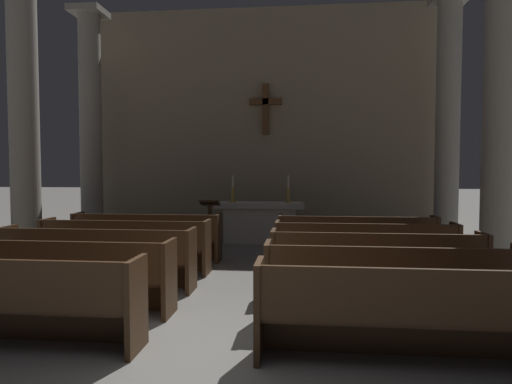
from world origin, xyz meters
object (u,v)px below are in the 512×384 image
object	(u,v)px
column_left_second	(24,114)
pew_right_row_5	(356,240)
pew_right_row_4	(365,250)
altar	(260,221)
pew_right_row_2	(392,284)
column_left_third	(91,127)
pew_right_row_3	(376,264)
candlestick_left	(233,194)
pew_left_row_2	(57,275)
pew_right_row_1	(416,314)
lectern	(210,226)
column_right_second	(500,107)
column_right_third	(448,124)
candlestick_right	(288,194)
pew_left_row_5	(147,237)
pew_left_row_4	(125,246)
pew_left_row_3	(97,258)

from	to	relation	value
column_left_second	pew_right_row_5	bearing A→B (deg)	0.45
pew_right_row_4	altar	size ratio (longest dim) A/B	1.36
pew_right_row_2	column_left_third	xyz separation A→B (m)	(-6.70, 6.08, 2.49)
pew_right_row_3	candlestick_left	xyz separation A→B (m)	(-2.78, 4.61, 0.75)
pew_left_row_2	pew_right_row_4	distance (m)	4.70
altar	pew_right_row_5	bearing A→B (deg)	-49.34
pew_right_row_1	lectern	xyz separation A→B (m)	(-3.13, 5.60, 0.07)
column_left_second	column_right_second	xyz separation A→B (m)	(9.24, 0.00, 0.00)
column_left_third	pew_right_row_1	bearing A→B (deg)	-46.98
column_right_third	candlestick_right	size ratio (longest dim) A/B	8.95
pew_left_row_5	candlestick_right	world-z (taller)	candlestick_right
pew_right_row_5	lectern	distance (m)	3.36
column_left_third	candlestick_left	world-z (taller)	column_left_third
pew_right_row_1	pew_left_row_5	bearing A→B (deg)	133.57
altar	candlestick_right	bearing A→B (deg)	-0.00
column_left_second	pew_right_row_3	bearing A→B (deg)	-17.67
pew_right_row_2	column_right_second	size ratio (longest dim) A/B	0.49
candlestick_left	lectern	xyz separation A→B (m)	(-0.34, -1.20, -0.68)
pew_left_row_2	column_right_second	world-z (taller)	column_right_second
altar	lectern	xyz separation A→B (m)	(-1.04, -1.20, 0.01)
candlestick_left	pew_left_row_4	bearing A→B (deg)	-111.44
pew_right_row_3	altar	world-z (taller)	altar
candlestick_left	candlestick_right	world-z (taller)	same
pew_left_row_2	pew_right_row_5	world-z (taller)	same
pew_left_row_4	pew_right_row_2	size ratio (longest dim) A/B	1.00
pew_right_row_5	column_right_second	xyz separation A→B (m)	(2.54, -0.05, 2.49)
column_left_second	column_left_third	world-z (taller)	same
altar	pew_left_row_4	bearing A→B (deg)	-120.61
pew_left_row_5	column_left_second	xyz separation A→B (m)	(-2.54, -0.05, 2.49)
column_left_third	pew_left_row_2	bearing A→B (deg)	-67.36
pew_right_row_3	pew_right_row_4	world-z (taller)	same
pew_left_row_5	altar	distance (m)	3.19
pew_right_row_1	altar	xyz separation A→B (m)	(-2.08, 6.80, 0.06)
pew_left_row_3	lectern	xyz separation A→B (m)	(1.04, 3.41, 0.07)
pew_right_row_1	column_right_second	world-z (taller)	column_right_second
column_right_second	pew_left_row_4	bearing A→B (deg)	-171.17
pew_left_row_4	candlestick_right	size ratio (longest dim) A/B	4.39
pew_right_row_4	pew_right_row_2	bearing A→B (deg)	-90.00
pew_left_row_5	column_left_third	size ratio (longest dim) A/B	0.49
altar	column_right_third	bearing A→B (deg)	4.70
pew_left_row_2	pew_right_row_2	world-z (taller)	same
pew_left_row_5	pew_right_row_5	size ratio (longest dim) A/B	1.00
pew_left_row_3	pew_left_row_4	world-z (taller)	same
pew_left_row_4	column_left_third	bearing A→B (deg)	123.07
column_right_third	pew_right_row_4	bearing A→B (deg)	-123.07
column_left_second	candlestick_right	xyz separation A→B (m)	(5.32, 2.48, -1.74)
pew_right_row_1	pew_right_row_3	bearing A→B (deg)	90.00
candlestick_right	lectern	size ratio (longest dim) A/B	0.59
pew_left_row_2	lectern	bearing A→B (deg)	77.04
column_left_third	altar	world-z (taller)	column_left_third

